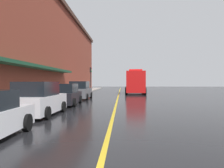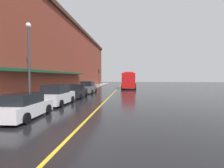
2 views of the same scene
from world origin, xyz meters
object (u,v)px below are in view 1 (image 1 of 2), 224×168
at_px(parking_meter_1, 58,90).
at_px(fire_truck, 135,83).
at_px(parked_car_1, 38,100).
at_px(traffic_light_near, 91,74).
at_px(parked_car_2, 65,95).
at_px(parked_car_3, 80,91).

bearing_deg(parking_meter_1, fire_truck, 61.06).
xyz_separation_m(parked_car_1, fire_truck, (6.49, 22.57, 0.83)).
xyz_separation_m(parked_car_1, traffic_light_near, (-1.25, 29.88, 2.31)).
bearing_deg(fire_truck, parked_car_2, -18.83).
height_order(fire_truck, parking_meter_1, fire_truck).
relative_size(parked_car_2, traffic_light_near, 1.06).
bearing_deg(traffic_light_near, parked_car_2, -86.86).
height_order(parked_car_2, parking_meter_1, parked_car_2).
xyz_separation_m(parked_car_3, parking_meter_1, (-1.44, -3.17, 0.20)).
relative_size(parked_car_2, parking_meter_1, 3.43).
height_order(parked_car_2, traffic_light_near, traffic_light_near).
relative_size(fire_truck, traffic_light_near, 2.02).
xyz_separation_m(fire_truck, traffic_light_near, (-7.73, 7.31, 1.48)).
height_order(parked_car_2, fire_truck, fire_truck).
xyz_separation_m(parked_car_2, parking_meter_1, (-1.40, 2.98, 0.28)).
bearing_deg(parked_car_1, parking_meter_1, 10.15).
xyz_separation_m(parked_car_2, parked_car_3, (0.04, 6.15, 0.08)).
xyz_separation_m(fire_truck, parking_meter_1, (-7.80, -14.10, -0.62)).
bearing_deg(parking_meter_1, parked_car_2, -64.84).
relative_size(parked_car_3, fire_truck, 0.53).
distance_m(parked_car_2, parked_car_3, 6.15).
relative_size(parked_car_1, traffic_light_near, 1.04).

